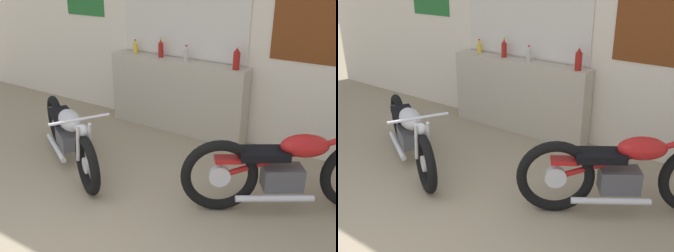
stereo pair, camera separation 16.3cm
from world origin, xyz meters
TOP-DOWN VIEW (x-y plane):
  - wall_back at (-0.01, 3.74)m, footprint 10.00×0.07m
  - sill_counter at (-0.62, 3.56)m, footprint 2.09×0.28m
  - bottle_leftmost at (-1.36, 3.60)m, footprint 0.07×0.07m
  - bottle_left_center at (-0.90, 3.58)m, footprint 0.07×0.07m
  - bottle_center at (-0.46, 3.54)m, footprint 0.07×0.07m
  - bottle_right_center at (0.27, 3.52)m, footprint 0.09×0.09m
  - motorcycle_silver at (-1.14, 1.96)m, footprint 1.86×1.13m
  - motorcycle_red at (1.35, 2.44)m, footprint 1.83×1.24m

SIDE VIEW (x-z plane):
  - motorcycle_silver at x=-1.14m, z-range -0.01..0.80m
  - motorcycle_red at x=1.35m, z-range -0.03..0.92m
  - sill_counter at x=-0.62m, z-range 0.00..1.04m
  - bottle_leftmost at x=-1.36m, z-range 1.03..1.23m
  - bottle_center at x=-0.46m, z-range 1.02..1.25m
  - bottle_left_center at x=-0.90m, z-range 1.02..1.29m
  - bottle_right_center at x=0.27m, z-range 1.02..1.32m
  - wall_back at x=-0.01m, z-range 0.01..2.81m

